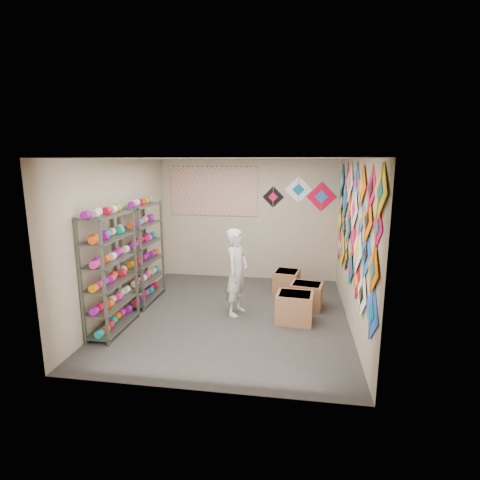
% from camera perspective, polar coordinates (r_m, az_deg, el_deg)
% --- Properties ---
extents(ground, '(4.50, 4.50, 0.00)m').
position_cam_1_polar(ground, '(6.74, -1.25, -11.38)').
color(ground, '#33302C').
extents(room_walls, '(4.50, 4.50, 4.50)m').
position_cam_1_polar(room_walls, '(6.28, -1.32, 2.55)').
color(room_walls, tan).
rests_on(room_walls, ground).
extents(shelf_rack_front, '(0.40, 1.10, 1.90)m').
position_cam_1_polar(shelf_rack_front, '(6.22, -19.15, -4.78)').
color(shelf_rack_front, '#4C5147').
rests_on(shelf_rack_front, ground).
extents(shelf_rack_back, '(0.40, 1.10, 1.90)m').
position_cam_1_polar(shelf_rack_back, '(7.35, -14.48, -1.98)').
color(shelf_rack_back, '#4C5147').
rests_on(shelf_rack_back, ground).
extents(string_spools, '(0.12, 2.36, 0.12)m').
position_cam_1_polar(string_spools, '(6.75, -16.66, -2.49)').
color(string_spools, '#EA2198').
rests_on(string_spools, ground).
extents(kite_wall_display, '(0.06, 4.35, 2.09)m').
position_cam_1_polar(kite_wall_display, '(6.26, 16.86, 2.27)').
color(kite_wall_display, blue).
rests_on(kite_wall_display, room_walls).
extents(back_wall_kites, '(1.62, 0.02, 0.77)m').
position_cam_1_polar(back_wall_kites, '(8.37, 9.45, 6.88)').
color(back_wall_kites, black).
rests_on(back_wall_kites, room_walls).
extents(poster, '(2.00, 0.01, 1.10)m').
position_cam_1_polar(poster, '(8.56, -4.04, 7.41)').
color(poster, '#80489D').
rests_on(poster, room_walls).
extents(shopkeeper, '(0.76, 0.67, 1.54)m').
position_cam_1_polar(shopkeeper, '(6.55, -0.50, -4.91)').
color(shopkeeper, silver).
rests_on(shopkeeper, ground).
extents(carton_a, '(0.64, 0.55, 0.50)m').
position_cam_1_polar(carton_a, '(6.47, 8.32, -10.15)').
color(carton_a, '#996643').
rests_on(carton_a, ground).
extents(carton_b, '(0.64, 0.56, 0.46)m').
position_cam_1_polar(carton_b, '(7.11, 10.08, -8.32)').
color(carton_b, '#996643').
rests_on(carton_b, ground).
extents(carton_c, '(0.56, 0.60, 0.46)m').
position_cam_1_polar(carton_c, '(7.81, 7.10, -6.34)').
color(carton_c, '#996643').
rests_on(carton_c, ground).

